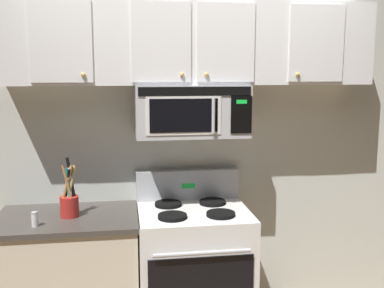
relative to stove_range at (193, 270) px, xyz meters
name	(u,v)px	position (x,y,z in m)	size (l,w,h in m)	color
back_wall	(186,138)	(0.00, 0.37, 0.88)	(5.20, 0.10, 2.70)	silver
stove_range	(193,270)	(0.00, 0.00, 0.00)	(0.76, 0.69, 1.12)	white
over_range_microwave	(191,110)	(0.00, 0.12, 1.11)	(0.76, 0.43, 0.35)	#B7BABF
upper_cabinets	(190,44)	(0.00, 0.15, 1.56)	(2.50, 0.36, 0.55)	silver
counter_segment	(70,280)	(-0.84, 0.01, -0.02)	(0.93, 0.65, 0.90)	beige
utensil_crock_red	(69,201)	(-0.82, -0.01, 0.54)	(0.12, 0.12, 0.39)	red
salt_shaker	(35,219)	(-1.01, -0.18, 0.48)	(0.04, 0.04, 0.09)	white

